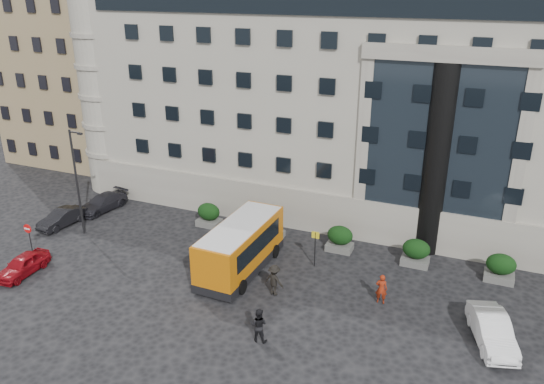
% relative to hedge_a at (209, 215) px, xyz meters
% --- Properties ---
extents(ground, '(120.00, 120.00, 0.00)m').
position_rel_hedge_a_xyz_m(ground, '(4.00, -7.80, -0.93)').
color(ground, black).
rests_on(ground, ground).
extents(civic_building, '(44.00, 24.00, 18.00)m').
position_rel_hedge_a_xyz_m(civic_building, '(10.00, 14.20, 8.07)').
color(civic_building, '#9B9789').
rests_on(civic_building, ground).
extents(entrance_column, '(1.80, 1.80, 13.00)m').
position_rel_hedge_a_xyz_m(entrance_column, '(16.00, 2.50, 5.57)').
color(entrance_column, black).
rests_on(entrance_column, ground).
extents(apartment_near, '(14.00, 14.00, 20.00)m').
position_rel_hedge_a_xyz_m(apartment_near, '(-20.00, 12.20, 9.07)').
color(apartment_near, '#8C7951').
rests_on(apartment_near, ground).
extents(apartment_far, '(13.00, 13.00, 22.00)m').
position_rel_hedge_a_xyz_m(apartment_far, '(-23.00, 30.20, 10.07)').
color(apartment_far, brown).
rests_on(apartment_far, ground).
extents(hedge_a, '(1.80, 1.26, 1.84)m').
position_rel_hedge_a_xyz_m(hedge_a, '(0.00, 0.00, 0.00)').
color(hedge_a, '#565653').
rests_on(hedge_a, ground).
extents(hedge_b, '(1.80, 1.26, 1.84)m').
position_rel_hedge_a_xyz_m(hedge_b, '(5.20, 0.00, 0.00)').
color(hedge_b, '#565653').
rests_on(hedge_b, ground).
extents(hedge_c, '(1.80, 1.26, 1.84)m').
position_rel_hedge_a_xyz_m(hedge_c, '(10.40, 0.00, 0.00)').
color(hedge_c, '#565653').
rests_on(hedge_c, ground).
extents(hedge_d, '(1.80, 1.26, 1.84)m').
position_rel_hedge_a_xyz_m(hedge_d, '(15.60, 0.00, 0.00)').
color(hedge_d, '#565653').
rests_on(hedge_d, ground).
extents(hedge_e, '(1.80, 1.26, 1.84)m').
position_rel_hedge_a_xyz_m(hedge_e, '(20.80, 0.00, 0.00)').
color(hedge_e, '#565653').
rests_on(hedge_e, ground).
extents(street_lamp, '(1.16, 0.18, 8.00)m').
position_rel_hedge_a_xyz_m(street_lamp, '(-7.94, -4.80, 3.44)').
color(street_lamp, '#262628').
rests_on(street_lamp, ground).
extents(bus_stop_sign, '(0.50, 0.08, 2.52)m').
position_rel_hedge_a_xyz_m(bus_stop_sign, '(9.50, -2.80, 0.80)').
color(bus_stop_sign, '#262628').
rests_on(bus_stop_sign, ground).
extents(no_entry_sign, '(0.64, 0.16, 2.32)m').
position_rel_hedge_a_xyz_m(no_entry_sign, '(-9.00, -8.84, 0.72)').
color(no_entry_sign, '#262628').
rests_on(no_entry_sign, ground).
extents(minibus, '(3.08, 7.87, 3.26)m').
position_rel_hedge_a_xyz_m(minibus, '(5.22, -5.12, 0.86)').
color(minibus, '#BF6209').
rests_on(minibus, ground).
extents(red_truck, '(2.51, 5.13, 2.73)m').
position_rel_hedge_a_xyz_m(red_truck, '(-9.32, 4.94, 0.47)').
color(red_truck, maroon).
rests_on(red_truck, ground).
extents(parked_car_a, '(1.67, 3.85, 1.29)m').
position_rel_hedge_a_xyz_m(parked_car_a, '(-7.50, -10.99, -0.28)').
color(parked_car_a, maroon).
rests_on(parked_car_a, ground).
extents(parked_car_b, '(1.82, 4.07, 1.30)m').
position_rel_hedge_a_xyz_m(parked_car_b, '(-10.42, -4.39, -0.28)').
color(parked_car_b, black).
rests_on(parked_car_b, ground).
extents(parked_car_c, '(2.46, 4.70, 1.30)m').
position_rel_hedge_a_xyz_m(parked_car_c, '(-9.50, -0.78, -0.28)').
color(parked_car_c, black).
rests_on(parked_car_c, ground).
extents(parked_car_d, '(2.46, 5.24, 1.45)m').
position_rel_hedge_a_xyz_m(parked_car_d, '(-12.23, 5.39, -0.20)').
color(parked_car_d, black).
rests_on(parked_car_d, ground).
extents(white_taxi, '(2.92, 4.90, 1.53)m').
position_rel_hedge_a_xyz_m(white_taxi, '(20.52, -6.80, -0.17)').
color(white_taxi, white).
rests_on(white_taxi, ground).
extents(pedestrian_a, '(0.72, 0.51, 1.86)m').
position_rel_hedge_a_xyz_m(pedestrian_a, '(14.43, -5.35, 0.00)').
color(pedestrian_a, maroon).
rests_on(pedestrian_a, ground).
extents(pedestrian_b, '(0.99, 0.80, 1.92)m').
position_rel_hedge_a_xyz_m(pedestrian_b, '(9.27, -11.34, 0.03)').
color(pedestrian_b, black).
rests_on(pedestrian_b, ground).
extents(pedestrian_c, '(1.41, 1.02, 1.96)m').
position_rel_hedge_a_xyz_m(pedestrian_c, '(8.34, -6.96, 0.05)').
color(pedestrian_c, black).
rests_on(pedestrian_c, ground).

